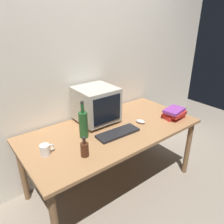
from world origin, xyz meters
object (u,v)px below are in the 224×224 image
at_px(computer_mouse, 141,121).
at_px(book_stack, 174,113).
at_px(keyboard, 118,133).
at_px(bottle_short, 85,149).
at_px(mug, 45,150).
at_px(crt_monitor, 96,104).
at_px(bottle_tall, 83,124).

bearing_deg(computer_mouse, book_stack, -41.12).
height_order(keyboard, book_stack, book_stack).
distance_m(bottle_short, mug, 0.32).
distance_m(crt_monitor, mug, 0.71).
bearing_deg(mug, book_stack, -8.64).
distance_m(crt_monitor, keyboard, 0.39).
bearing_deg(crt_monitor, bottle_tall, -144.83).
xyz_separation_m(bottle_tall, bottle_short, (-0.15, -0.26, -0.07)).
relative_size(bottle_tall, book_stack, 1.39).
distance_m(computer_mouse, book_stack, 0.40).
height_order(crt_monitor, computer_mouse, crt_monitor).
relative_size(crt_monitor, bottle_tall, 1.09).
xyz_separation_m(crt_monitor, bottle_short, (-0.42, -0.45, -0.13)).
bearing_deg(keyboard, bottle_short, -164.32).
xyz_separation_m(bottle_short, mug, (-0.24, 0.21, -0.02)).
bearing_deg(mug, bottle_tall, 7.26).
distance_m(keyboard, bottle_short, 0.44).
relative_size(computer_mouse, bottle_tall, 0.28).
relative_size(keyboard, bottle_short, 2.39).
height_order(computer_mouse, bottle_short, bottle_short).
xyz_separation_m(keyboard, bottle_short, (-0.42, -0.10, 0.05)).
distance_m(computer_mouse, bottle_tall, 0.63).
bearing_deg(computer_mouse, mug, 154.61).
bearing_deg(computer_mouse, bottle_short, 168.85).
bearing_deg(bottle_short, mug, 139.19).
distance_m(keyboard, computer_mouse, 0.33).
height_order(crt_monitor, mug, crt_monitor).
bearing_deg(computer_mouse, bottle_tall, 147.43).
bearing_deg(keyboard, book_stack, -6.10).
bearing_deg(crt_monitor, book_stack, -32.17).
bearing_deg(bottle_short, keyboard, 13.48).
bearing_deg(bottle_tall, mug, -172.74).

